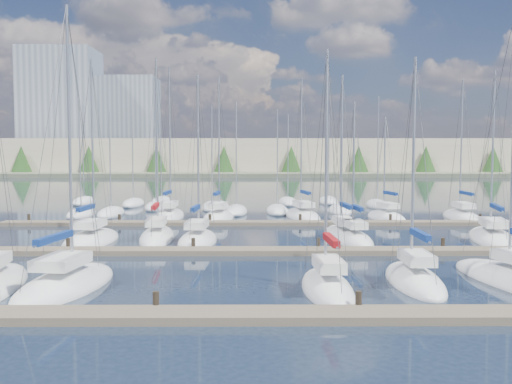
{
  "coord_description": "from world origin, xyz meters",
  "views": [
    {
      "loc": [
        -0.16,
        -19.2,
        6.34
      ],
      "look_at": [
        0.0,
        14.0,
        4.0
      ],
      "focal_mm": 40.0,
      "sensor_mm": 36.0,
      "label": 1
    }
  ],
  "objects_px": {
    "sailboat_d": "(327,288)",
    "sailboat_m": "(492,238)",
    "sailboat_e": "(414,280)",
    "sailboat_n": "(169,216)",
    "sailboat_i": "(157,237)",
    "sailboat_p": "(303,216)",
    "sailboat_l": "(355,240)",
    "sailboat_k": "(343,236)",
    "sailboat_o": "(218,217)",
    "sailboat_c": "(66,284)",
    "sailboat_h": "(91,240)",
    "sailboat_r": "(462,217)",
    "sailboat_j": "(198,240)",
    "sailboat_q": "(386,217)"
  },
  "relations": [
    {
      "from": "sailboat_h",
      "to": "sailboat_c",
      "type": "xyz_separation_m",
      "value": [
        2.67,
        -13.56,
        0.0
      ]
    },
    {
      "from": "sailboat_r",
      "to": "sailboat_m",
      "type": "bearing_deg",
      "value": -99.57
    },
    {
      "from": "sailboat_o",
      "to": "sailboat_d",
      "type": "bearing_deg",
      "value": -71.63
    },
    {
      "from": "sailboat_o",
      "to": "sailboat_e",
      "type": "distance_m",
      "value": 28.66
    },
    {
      "from": "sailboat_d",
      "to": "sailboat_n",
      "type": "height_order",
      "value": "sailboat_n"
    },
    {
      "from": "sailboat_e",
      "to": "sailboat_i",
      "type": "bearing_deg",
      "value": 136.88
    },
    {
      "from": "sailboat_o",
      "to": "sailboat_q",
      "type": "bearing_deg",
      "value": 4.92
    },
    {
      "from": "sailboat_l",
      "to": "sailboat_c",
      "type": "distance_m",
      "value": 20.59
    },
    {
      "from": "sailboat_d",
      "to": "sailboat_e",
      "type": "bearing_deg",
      "value": 17.16
    },
    {
      "from": "sailboat_e",
      "to": "sailboat_n",
      "type": "height_order",
      "value": "sailboat_n"
    },
    {
      "from": "sailboat_o",
      "to": "sailboat_q",
      "type": "xyz_separation_m",
      "value": [
        15.86,
        -0.02,
        -0.02
      ]
    },
    {
      "from": "sailboat_i",
      "to": "sailboat_e",
      "type": "relative_size",
      "value": 1.19
    },
    {
      "from": "sailboat_h",
      "to": "sailboat_i",
      "type": "relative_size",
      "value": 0.98
    },
    {
      "from": "sailboat_q",
      "to": "sailboat_e",
      "type": "xyz_separation_m",
      "value": [
        -4.82,
        -26.43,
        0.01
      ]
    },
    {
      "from": "sailboat_p",
      "to": "sailboat_c",
      "type": "bearing_deg",
      "value": -123.98
    },
    {
      "from": "sailboat_l",
      "to": "sailboat_k",
      "type": "height_order",
      "value": "sailboat_k"
    },
    {
      "from": "sailboat_j",
      "to": "sailboat_m",
      "type": "distance_m",
      "value": 21.05
    },
    {
      "from": "sailboat_j",
      "to": "sailboat_r",
      "type": "xyz_separation_m",
      "value": [
        23.7,
        14.12,
        0.01
      ]
    },
    {
      "from": "sailboat_p",
      "to": "sailboat_e",
      "type": "height_order",
      "value": "sailboat_p"
    },
    {
      "from": "sailboat_h",
      "to": "sailboat_p",
      "type": "height_order",
      "value": "sailboat_p"
    },
    {
      "from": "sailboat_h",
      "to": "sailboat_k",
      "type": "distance_m",
      "value": 18.04
    },
    {
      "from": "sailboat_m",
      "to": "sailboat_i",
      "type": "bearing_deg",
      "value": -169.93
    },
    {
      "from": "sailboat_i",
      "to": "sailboat_q",
      "type": "xyz_separation_m",
      "value": [
        19.57,
        12.24,
        -0.02
      ]
    },
    {
      "from": "sailboat_i",
      "to": "sailboat_h",
      "type": "bearing_deg",
      "value": -167.07
    },
    {
      "from": "sailboat_n",
      "to": "sailboat_h",
      "type": "bearing_deg",
      "value": -101.52
    },
    {
      "from": "sailboat_o",
      "to": "sailboat_m",
      "type": "bearing_deg",
      "value": -27.56
    },
    {
      "from": "sailboat_d",
      "to": "sailboat_c",
      "type": "distance_m",
      "value": 12.11
    },
    {
      "from": "sailboat_d",
      "to": "sailboat_m",
      "type": "relative_size",
      "value": 0.91
    },
    {
      "from": "sailboat_h",
      "to": "sailboat_j",
      "type": "distance_m",
      "value": 7.51
    },
    {
      "from": "sailboat_o",
      "to": "sailboat_c",
      "type": "xyz_separation_m",
      "value": [
        -5.43,
        -27.19,
        -0.01
      ]
    },
    {
      "from": "sailboat_d",
      "to": "sailboat_k",
      "type": "relative_size",
      "value": 0.92
    },
    {
      "from": "sailboat_k",
      "to": "sailboat_n",
      "type": "height_order",
      "value": "sailboat_n"
    },
    {
      "from": "sailboat_p",
      "to": "sailboat_q",
      "type": "bearing_deg",
      "value": -18.91
    },
    {
      "from": "sailboat_d",
      "to": "sailboat_m",
      "type": "distance_m",
      "value": 20.33
    },
    {
      "from": "sailboat_d",
      "to": "sailboat_n",
      "type": "relative_size",
      "value": 0.77
    },
    {
      "from": "sailboat_c",
      "to": "sailboat_r",
      "type": "height_order",
      "value": "sailboat_r"
    },
    {
      "from": "sailboat_j",
      "to": "sailboat_c",
      "type": "height_order",
      "value": "sailboat_c"
    },
    {
      "from": "sailboat_e",
      "to": "sailboat_k",
      "type": "bearing_deg",
      "value": 95.45
    },
    {
      "from": "sailboat_l",
      "to": "sailboat_h",
      "type": "bearing_deg",
      "value": 176.23
    },
    {
      "from": "sailboat_l",
      "to": "sailboat_k",
      "type": "xyz_separation_m",
      "value": [
        -0.51,
        1.99,
        0.01
      ]
    },
    {
      "from": "sailboat_j",
      "to": "sailboat_r",
      "type": "bearing_deg",
      "value": 33.5
    },
    {
      "from": "sailboat_c",
      "to": "sailboat_d",
      "type": "bearing_deg",
      "value": 3.82
    },
    {
      "from": "sailboat_l",
      "to": "sailboat_n",
      "type": "relative_size",
      "value": 0.7
    },
    {
      "from": "sailboat_m",
      "to": "sailboat_r",
      "type": "xyz_separation_m",
      "value": [
        2.67,
        13.25,
        0.02
      ]
    },
    {
      "from": "sailboat_p",
      "to": "sailboat_l",
      "type": "height_order",
      "value": "sailboat_p"
    },
    {
      "from": "sailboat_h",
      "to": "sailboat_o",
      "type": "bearing_deg",
      "value": 61.8
    },
    {
      "from": "sailboat_i",
      "to": "sailboat_r",
      "type": "height_order",
      "value": "sailboat_r"
    },
    {
      "from": "sailboat_d",
      "to": "sailboat_e",
      "type": "xyz_separation_m",
      "value": [
        4.39,
        1.54,
        -0.0
      ]
    },
    {
      "from": "sailboat_p",
      "to": "sailboat_d",
      "type": "bearing_deg",
      "value": -101.45
    },
    {
      "from": "sailboat_o",
      "to": "sailboat_q",
      "type": "relative_size",
      "value": 1.37
    }
  ]
}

